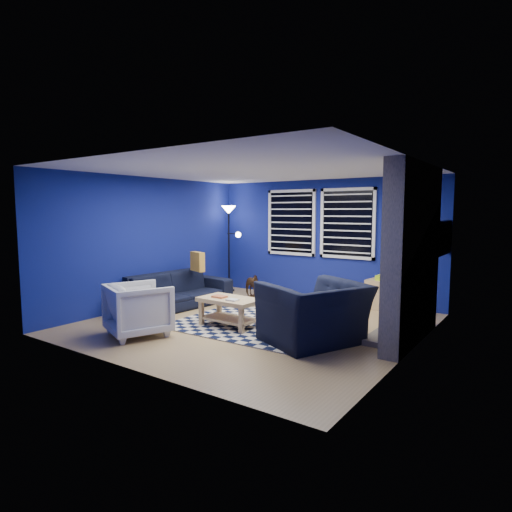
{
  "coord_description": "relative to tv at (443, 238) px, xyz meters",
  "views": [
    {
      "loc": [
        3.96,
        -5.64,
        1.85
      ],
      "look_at": [
        -0.18,
        0.3,
        1.09
      ],
      "focal_mm": 30.0,
      "sensor_mm": 36.0,
      "label": 1
    }
  ],
  "objects": [
    {
      "name": "rocking_horse",
      "position": [
        -3.59,
        -0.51,
        -1.08
      ],
      "size": [
        0.48,
        0.65,
        0.5
      ],
      "primitive_type": "imported",
      "rotation": [
        0.0,
        0.0,
        1.16
      ],
      "color": "#422A15",
      "rests_on": "floor"
    },
    {
      "name": "floor",
      "position": [
        -2.45,
        -2.0,
        -1.4
      ],
      "size": [
        5.0,
        5.0,
        0.0
      ],
      "primitive_type": "plane",
      "color": "tan",
      "rests_on": "ground"
    },
    {
      "name": "tv",
      "position": [
        0.0,
        0.0,
        0.0
      ],
      "size": [
        0.07,
        1.0,
        0.58
      ],
      "color": "black",
      "rests_on": "wall_right"
    },
    {
      "name": "window_right",
      "position": [
        -1.9,
        0.46,
        0.2
      ],
      "size": [
        1.17,
        0.06,
        1.42
      ],
      "color": "black",
      "rests_on": "wall_back"
    },
    {
      "name": "cabinet",
      "position": [
        -1.01,
        0.25,
        -1.11
      ],
      "size": [
        0.7,
        0.49,
        0.64
      ],
      "rotation": [
        0.0,
        0.0,
        -0.08
      ],
      "color": "#DCB67B",
      "rests_on": "floor"
    },
    {
      "name": "throw_pillow",
      "position": [
        -4.22,
        -1.43,
        -0.54
      ],
      "size": [
        0.42,
        0.25,
        0.38
      ],
      "primitive_type": "cube",
      "rotation": [
        0.0,
        0.0,
        -0.35
      ],
      "color": "gold",
      "rests_on": "sofa"
    },
    {
      "name": "window_left",
      "position": [
        -3.2,
        0.46,
        0.2
      ],
      "size": [
        1.17,
        0.06,
        1.42
      ],
      "color": "black",
      "rests_on": "wall_back"
    },
    {
      "name": "ceiling",
      "position": [
        -2.45,
        -2.0,
        1.1
      ],
      "size": [
        5.0,
        5.0,
        0.0
      ],
      "primitive_type": "plane",
      "rotation": [
        3.14,
        0.0,
        0.0
      ],
      "color": "white",
      "rests_on": "wall_back"
    },
    {
      "name": "armchair_bent",
      "position": [
        -3.49,
        -3.52,
        -1.01
      ],
      "size": [
        1.1,
        1.11,
        0.78
      ],
      "primitive_type": "imported",
      "rotation": [
        0.0,
        0.0,
        2.76
      ],
      "color": "gray",
      "rests_on": "floor"
    },
    {
      "name": "wall_left",
      "position": [
        -4.95,
        -2.0,
        -0.15
      ],
      "size": [
        0.0,
        5.0,
        5.0
      ],
      "primitive_type": "plane",
      "rotation": [
        1.57,
        0.0,
        1.57
      ],
      "color": "navy",
      "rests_on": "floor"
    },
    {
      "name": "rug",
      "position": [
        -2.39,
        -2.06,
        -1.39
      ],
      "size": [
        2.55,
        2.06,
        0.02
      ],
      "primitive_type": "cube",
      "rotation": [
        0.0,
        0.0,
        0.03
      ],
      "color": "black",
      "rests_on": "floor"
    },
    {
      "name": "coffee_table",
      "position": [
        -2.67,
        -2.38,
        -1.06
      ],
      "size": [
        0.99,
        0.59,
        0.49
      ],
      "rotation": [
        0.0,
        0.0,
        -0.03
      ],
      "color": "#DCB67B",
      "rests_on": "rug"
    },
    {
      "name": "sofa",
      "position": [
        -4.37,
        -1.89,
        -1.07
      ],
      "size": [
        2.35,
        1.08,
        0.67
      ],
      "primitive_type": "imported",
      "rotation": [
        0.0,
        0.0,
        1.49
      ],
      "color": "black",
      "rests_on": "floor"
    },
    {
      "name": "armchair_big",
      "position": [
        -1.16,
        -2.37,
        -0.97
      ],
      "size": [
        1.67,
        1.59,
        0.85
      ],
      "primitive_type": "imported",
      "rotation": [
        0.0,
        0.0,
        -2.0
      ],
      "color": "black",
      "rests_on": "floor"
    },
    {
      "name": "wall_back",
      "position": [
        -2.45,
        0.5,
        -0.15
      ],
      "size": [
        5.0,
        0.0,
        5.0
      ],
      "primitive_type": "plane",
      "rotation": [
        1.57,
        0.0,
        0.0
      ],
      "color": "navy",
      "rests_on": "floor"
    },
    {
      "name": "wall_right",
      "position": [
        0.05,
        -2.0,
        -0.15
      ],
      "size": [
        0.0,
        5.0,
        5.0
      ],
      "primitive_type": "plane",
      "rotation": [
        1.57,
        0.0,
        -1.57
      ],
      "color": "navy",
      "rests_on": "floor"
    },
    {
      "name": "floor_lamp",
      "position": [
        -4.57,
        0.04,
        0.21
      ],
      "size": [
        0.54,
        0.33,
        1.97
      ],
      "color": "black",
      "rests_on": "floor"
    },
    {
      "name": "fireplace",
      "position": [
        -0.09,
        -1.5,
        -0.2
      ],
      "size": [
        0.65,
        2.0,
        2.5
      ],
      "color": "gray",
      "rests_on": "floor"
    }
  ]
}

